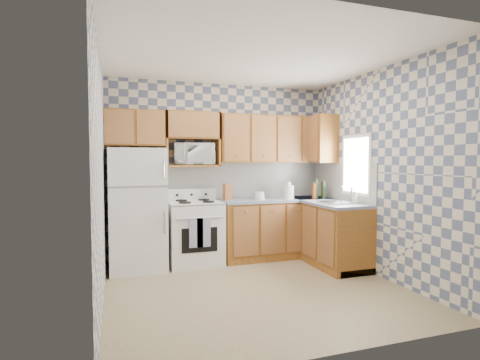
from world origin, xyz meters
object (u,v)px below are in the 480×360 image
stove_body (195,233)px  refrigerator (138,209)px  electric_kettle (289,192)px  microwave (194,154)px

stove_body → refrigerator: bearing=-178.2°
stove_body → electric_kettle: 1.58m
stove_body → microwave: microwave is taller
stove_body → microwave: size_ratio=1.55×
refrigerator → stove_body: refrigerator is taller
refrigerator → electric_kettle: size_ratio=7.97×
electric_kettle → refrigerator: bearing=178.7°
refrigerator → stove_body: 0.89m
refrigerator → microwave: 1.15m
refrigerator → stove_body: bearing=1.8°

